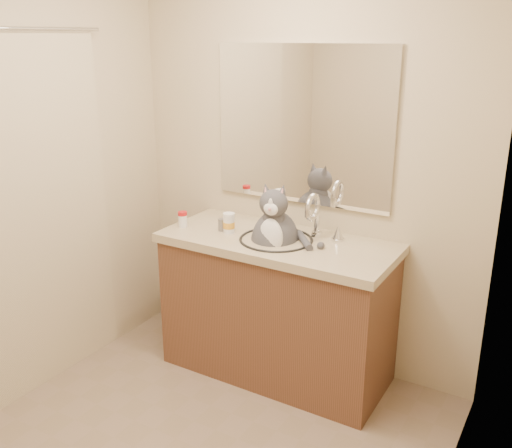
% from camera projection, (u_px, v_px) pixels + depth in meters
% --- Properties ---
extents(room, '(2.22, 2.52, 2.42)m').
position_uv_depth(room, '(165.00, 227.00, 2.31)').
color(room, gray).
rests_on(room, ground).
extents(vanity, '(1.34, 0.59, 1.12)m').
position_uv_depth(vanity, '(277.00, 304.00, 3.34)').
color(vanity, brown).
rests_on(vanity, ground).
extents(mirror, '(1.10, 0.02, 0.90)m').
position_uv_depth(mirror, '(302.00, 126.00, 3.24)').
color(mirror, white).
rests_on(mirror, room).
extents(shower_curtain, '(0.02, 1.30, 1.93)m').
position_uv_depth(shower_curtain, '(21.00, 220.00, 2.96)').
color(shower_curtain, beige).
rests_on(shower_curtain, ground).
extents(cat, '(0.44, 0.35, 0.53)m').
position_uv_depth(cat, '(275.00, 237.00, 3.20)').
color(cat, '#46454A').
rests_on(cat, vanity).
extents(pill_bottle_redcap, '(0.06, 0.06, 0.09)m').
position_uv_depth(pill_bottle_redcap, '(183.00, 219.00, 3.40)').
color(pill_bottle_redcap, white).
rests_on(pill_bottle_redcap, vanity).
extents(pill_bottle_orange, '(0.08, 0.08, 0.12)m').
position_uv_depth(pill_bottle_orange, '(229.00, 223.00, 3.29)').
color(pill_bottle_orange, white).
rests_on(pill_bottle_orange, vanity).
extents(grey_canister, '(0.05, 0.05, 0.07)m').
position_uv_depth(grey_canister, '(222.00, 225.00, 3.33)').
color(grey_canister, slate).
rests_on(grey_canister, vanity).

